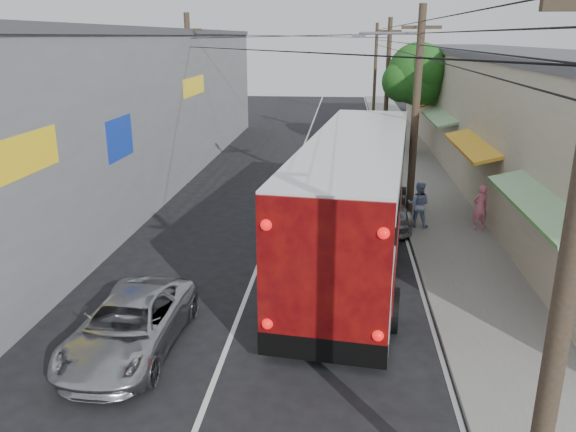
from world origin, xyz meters
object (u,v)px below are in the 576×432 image
Objects in this scene: jeepney at (130,326)px; parked_suv at (375,200)px; coach_bus at (356,196)px; pedestrian_near at (480,207)px; parked_car_mid at (364,144)px; pedestrian_far at (418,204)px; parked_car_far at (361,129)px.

parked_suv reaches higher than jeepney.
coach_bus is 4.17m from parked_suv.
pedestrian_near reaches higher than jeepney.
coach_bus is at bearing 10.70° from pedestrian_near.
parked_car_mid is (5.95, 22.78, 0.05)m from jeepney.
coach_bus is 5.45m from pedestrian_near.
jeepney is at bearing -98.51° from parked_car_mid.
coach_bus is 16.41m from parked_car_mid.
coach_bus reaches higher than pedestrian_far.
coach_bus is 2.55× the size of parked_suv.
jeepney is at bearing 23.10° from pedestrian_near.
parked_car_far is at bearing -98.83° from pedestrian_near.
pedestrian_far reaches higher than pedestrian_near.
parked_suv is (0.87, 3.89, -1.25)m from coach_bus.
jeepney is 1.14× the size of parked_car_mid.
parked_car_far is 2.79× the size of pedestrian_near.
parked_car_mid is at bearing 76.70° from jeepney.
jeepney is 2.70× the size of pedestrian_near.
pedestrian_near is 0.99× the size of pedestrian_far.
parked_car_far is 18.88m from pedestrian_far.
coach_bus is at bearing -86.63° from parked_car_mid.
pedestrian_near reaches higher than parked_car_mid.
coach_bus is 3.46× the size of parked_car_mid.
parked_car_mid is at bearing -94.58° from pedestrian_near.
pedestrian_far is at bearing -38.60° from parked_suv.
parked_suv is at bearing -37.30° from pedestrian_near.
jeepney is 0.97× the size of parked_car_far.
parked_suv is 3.19× the size of pedestrian_near.
pedestrian_far is (7.55, 9.28, 0.34)m from jeepney.
parked_car_mid is 0.84× the size of parked_car_far.
pedestrian_far reaches higher than jeepney.
parked_car_mid is at bearing -95.98° from parked_car_far.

